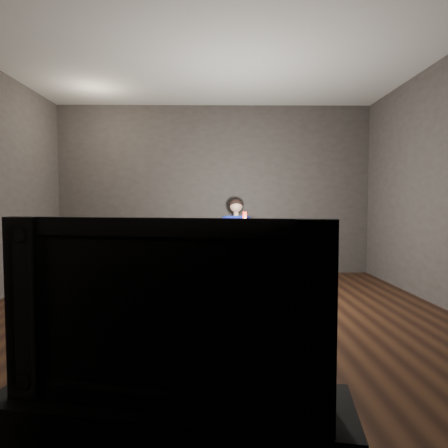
{
  "coord_description": "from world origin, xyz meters",
  "views": [
    {
      "loc": [
        0.09,
        -3.56,
        1.12
      ],
      "look_at": [
        0.15,
        1.55,
        0.85
      ],
      "focal_mm": 30.0,
      "sensor_mm": 36.0,
      "label": 1
    }
  ],
  "objects": [
    {
      "name": "floor",
      "position": [
        0.0,
        0.0,
        0.0
      ],
      "size": [
        5.0,
        5.0,
        0.0
      ],
      "primitive_type": "plane",
      "color": "black",
      "rests_on": "ground"
    },
    {
      "name": "back_wall",
      "position": [
        0.0,
        2.5,
        1.35
      ],
      "size": [
        5.0,
        0.04,
        2.7
      ],
      "primitive_type": "cube",
      "color": "#37322F",
      "rests_on": "ground"
    },
    {
      "name": "front_wall",
      "position": [
        0.0,
        -2.5,
        1.35
      ],
      "size": [
        5.0,
        0.04,
        2.7
      ],
      "primitive_type": "cube",
      "color": "#37322F",
      "rests_on": "ground"
    },
    {
      "name": "ceiling",
      "position": [
        0.0,
        0.0,
        2.7
      ],
      "size": [
        5.0,
        5.0,
        0.02
      ],
      "primitive_type": "cube",
      "color": "beige",
      "rests_on": "back_wall"
    },
    {
      "name": "sofa",
      "position": [
        0.11,
        1.86,
        0.25
      ],
      "size": [
        1.97,
        0.85,
        0.76
      ],
      "color": "black",
      "rests_on": "floor"
    },
    {
      "name": "child",
      "position": [
        0.33,
        1.82,
        0.69
      ],
      "size": [
        0.47,
        0.58,
        1.16
      ],
      "color": "black",
      "rests_on": "sofa"
    },
    {
      "name": "wii_remote_red",
      "position": [
        0.42,
        1.37,
        0.91
      ],
      "size": [
        0.06,
        0.09,
        0.22
      ],
      "color": "red",
      "rests_on": "child"
    },
    {
      "name": "nunchuk_white",
      "position": [
        0.25,
        1.38,
        0.87
      ],
      "size": [
        0.07,
        0.1,
        0.16
      ],
      "color": "white",
      "rests_on": "child"
    },
    {
      "name": "wii_remote_black",
      "position": [
        -0.77,
        1.79,
        0.55
      ],
      "size": [
        0.08,
        0.16,
        0.03
      ],
      "color": "black",
      "rests_on": "sofa"
    },
    {
      "name": "coffee_table",
      "position": [
        0.03,
        0.81,
        0.33
      ],
      "size": [
        1.11,
        0.67,
        0.38
      ],
      "color": "black",
      "rests_on": "floor"
    },
    {
      "name": "tv",
      "position": [
        -0.08,
        -2.27,
        0.76
      ],
      "size": [
        1.1,
        0.38,
        0.63
      ],
      "primitive_type": "imported",
      "rotation": [
        0.0,
        0.0,
        -0.22
      ],
      "color": "black",
      "rests_on": "media_console"
    },
    {
      "name": "wii_console",
      "position": [
        0.41,
        -2.27,
        0.56
      ],
      "size": [
        0.1,
        0.18,
        0.23
      ],
      "primitive_type": "cube",
      "rotation": [
        0.0,
        0.0,
        -0.27
      ],
      "color": "white",
      "rests_on": "media_console"
    }
  ]
}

